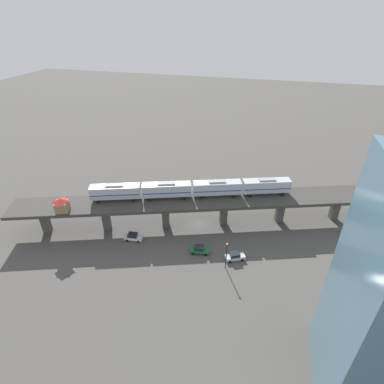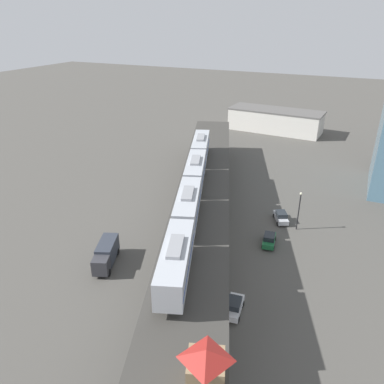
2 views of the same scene
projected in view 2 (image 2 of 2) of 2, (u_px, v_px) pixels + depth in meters
The scene contains 10 objects.
ground_plane at pixel (201, 238), 61.24m from camera, with size 400.00×400.00×0.00m, color #4C4944.
elevated_viaduct at pixel (202, 203), 58.30m from camera, with size 38.67×89.51×7.62m.
subway_train at pixel (192, 186), 55.58m from camera, with size 19.29×47.87×4.45m.
signal_hut at pixel (206, 366), 27.83m from camera, with size 4.11×4.11×3.40m.
street_car_green at pixel (269, 239), 59.25m from camera, with size 2.44×4.61×1.89m.
street_car_white at pixel (234, 306), 45.61m from camera, with size 2.34×4.58×1.89m.
street_car_silver at pixel (281, 217), 65.98m from camera, with size 3.56×4.74×1.89m.
delivery_truck at pixel (106, 254), 54.25m from camera, with size 4.75×7.52×3.20m.
street_lamp at pixel (299, 208), 62.17m from camera, with size 0.44×0.44×6.94m.
warehouse_building at pixel (275, 120), 117.18m from camera, with size 29.14×11.96×6.80m.
Camera 2 is at (20.35, -48.06, 32.98)m, focal length 35.00 mm.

